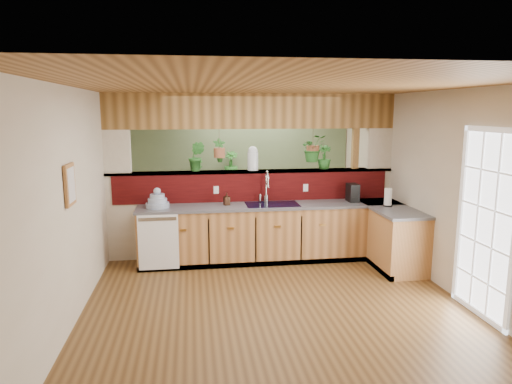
{
  "coord_description": "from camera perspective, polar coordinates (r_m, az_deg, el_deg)",
  "views": [
    {
      "loc": [
        -0.98,
        -5.85,
        2.33
      ],
      "look_at": [
        -0.04,
        0.7,
        1.15
      ],
      "focal_mm": 32.0,
      "sensor_mm": 36.0,
      "label": 1
    }
  ],
  "objects": [
    {
      "name": "pass_through_ledge",
      "position": [
        7.33,
        -0.38,
        2.59
      ],
      "size": [
        4.6,
        0.21,
        0.04
      ],
      "primitive_type": "cube",
      "color": "brown",
      "rests_on": "ground"
    },
    {
      "name": "wall_left",
      "position": [
        6.09,
        -20.53,
        -0.28
      ],
      "size": [
        0.02,
        7.0,
        2.6
      ],
      "primitive_type": "cube",
      "color": "beige",
      "rests_on": "ground"
    },
    {
      "name": "faucet",
      "position": [
        7.17,
        1.3,
        0.84
      ],
      "size": [
        0.22,
        0.22,
        0.51
      ],
      "color": "#B7B7B2",
      "rests_on": "countertop"
    },
    {
      "name": "hanging_plant_b",
      "position": [
        7.48,
        7.14,
        6.88
      ],
      "size": [
        0.45,
        0.41,
        0.56
      ],
      "color": "brown",
      "rests_on": "header_beam"
    },
    {
      "name": "shelf_plant_a",
      "position": [
        9.17,
        -7.25,
        3.04
      ],
      "size": [
        0.22,
        0.17,
        0.37
      ],
      "primitive_type": "imported",
      "rotation": [
        0.0,
        0.0,
        0.19
      ],
      "color": "#246021",
      "rests_on": "shelving_console"
    },
    {
      "name": "ledge_plant_right",
      "position": [
        7.56,
        8.52,
        4.33
      ],
      "size": [
        0.28,
        0.28,
        0.39
      ],
      "primitive_type": "imported",
      "rotation": [
        0.0,
        0.0,
        -0.39
      ],
      "color": "#246021",
      "rests_on": "pass_through_ledge"
    },
    {
      "name": "dishwasher",
      "position": [
        6.8,
        -12.1,
        -6.12
      ],
      "size": [
        0.58,
        0.03,
        0.82
      ],
      "color": "white",
      "rests_on": "ground"
    },
    {
      "name": "header_beam",
      "position": [
        7.27,
        -0.39,
        10.07
      ],
      "size": [
        4.6,
        0.15,
        0.55
      ],
      "primitive_type": "cube",
      "color": "brown",
      "rests_on": "ground"
    },
    {
      "name": "wall_right",
      "position": [
        6.79,
        20.88,
        0.71
      ],
      "size": [
        0.02,
        7.0,
        2.6
      ],
      "primitive_type": "cube",
      "color": "beige",
      "rests_on": "ground"
    },
    {
      "name": "countertop",
      "position": [
        7.21,
        6.78,
        -5.09
      ],
      "size": [
        4.14,
        1.52,
        0.9
      ],
      "color": "#9C6636",
      "rests_on": "ground"
    },
    {
      "name": "pass_through_partition",
      "position": [
        7.36,
        -0.15,
        1.2
      ],
      "size": [
        4.6,
        0.21,
        2.6
      ],
      "color": "beige",
      "rests_on": "ground"
    },
    {
      "name": "wall_back",
      "position": [
        9.46,
        -2.14,
        3.85
      ],
      "size": [
        4.6,
        0.02,
        2.6
      ],
      "primitive_type": "cube",
      "color": "beige",
      "rests_on": "ground"
    },
    {
      "name": "wall_front",
      "position": [
        2.75,
        13.67,
        -12.23
      ],
      "size": [
        4.6,
        0.02,
        2.6
      ],
      "primitive_type": "cube",
      "color": "beige",
      "rests_on": "ground"
    },
    {
      "name": "ledge_plant_left",
      "position": [
        7.24,
        -7.44,
        4.43
      ],
      "size": [
        0.31,
        0.28,
        0.47
      ],
      "primitive_type": "imported",
      "rotation": [
        0.0,
        0.0,
        -0.31
      ],
      "color": "#246021",
      "rests_on": "pass_through_ledge"
    },
    {
      "name": "ceiling",
      "position": [
        5.94,
        1.4,
        12.71
      ],
      "size": [
        4.6,
        7.0,
        0.01
      ],
      "primitive_type": "cube",
      "color": "brown",
      "rests_on": "ground"
    },
    {
      "name": "floor_plant",
      "position": [
        8.49,
        8.35,
        -3.59
      ],
      "size": [
        0.68,
        0.61,
        0.67
      ],
      "primitive_type": "imported",
      "rotation": [
        0.0,
        0.0,
        -0.16
      ],
      "color": "#246021",
      "rests_on": "ground"
    },
    {
      "name": "ground",
      "position": [
        6.38,
        1.3,
        -11.33
      ],
      "size": [
        4.6,
        7.0,
        0.01
      ],
      "primitive_type": "cube",
      "color": "#56391A",
      "rests_on": "ground"
    },
    {
      "name": "sage_backwall",
      "position": [
        9.44,
        -2.12,
        3.84
      ],
      "size": [
        4.55,
        0.02,
        2.55
      ],
      "primitive_type": "cube",
      "color": "#5C724D",
      "rests_on": "ground"
    },
    {
      "name": "shelving_console",
      "position": [
        9.3,
        -4.9,
        -1.28
      ],
      "size": [
        1.6,
        0.5,
        1.05
      ],
      "primitive_type": "cube",
      "rotation": [
        0.0,
        0.0,
        -0.05
      ],
      "color": "black",
      "rests_on": "ground"
    },
    {
      "name": "dish_stack",
      "position": [
        6.98,
        -12.22,
        -1.16
      ],
      "size": [
        0.35,
        0.35,
        0.3
      ],
      "color": "#92A0BC",
      "rests_on": "countertop"
    },
    {
      "name": "soap_dispenser",
      "position": [
        7.02,
        -3.69,
        -0.86
      ],
      "size": [
        0.11,
        0.11,
        0.19
      ],
      "primitive_type": "imported",
      "rotation": [
        0.0,
        0.0,
        0.28
      ],
      "color": "#331E12",
      "rests_on": "countertop"
    },
    {
      "name": "hanging_plant_a",
      "position": [
        7.23,
        -4.61,
        6.15
      ],
      "size": [
        0.21,
        0.18,
        0.49
      ],
      "color": "brown",
      "rests_on": "header_beam"
    },
    {
      "name": "shelf_plant_b",
      "position": [
        9.2,
        -3.15,
        3.53
      ],
      "size": [
        0.34,
        0.34,
        0.5
      ],
      "primitive_type": "imported",
      "rotation": [
        0.0,
        0.0,
        -0.22
      ],
      "color": "#246021",
      "rests_on": "shelving_console"
    },
    {
      "name": "paper_towel",
      "position": [
        7.2,
        16.17,
        -0.67
      ],
      "size": [
        0.14,
        0.14,
        0.29
      ],
      "color": "black",
      "rests_on": "countertop"
    },
    {
      "name": "glass_jar",
      "position": [
        7.31,
        -0.4,
        4.24
      ],
      "size": [
        0.17,
        0.17,
        0.39
      ],
      "color": "silver",
      "rests_on": "pass_through_ledge"
    },
    {
      "name": "coffee_maker",
      "position": [
        7.43,
        12.02,
        -0.18
      ],
      "size": [
        0.15,
        0.26,
        0.29
      ],
      "rotation": [
        0.0,
        0.0,
        0.0
      ],
      "color": "black",
      "rests_on": "countertop"
    },
    {
      "name": "navy_sink",
      "position": [
        7.1,
        2.03,
        -2.17
      ],
      "size": [
        0.82,
        0.5,
        0.18
      ],
      "color": "black",
      "rests_on": "countertop"
    },
    {
      "name": "french_door",
      "position": [
        5.74,
        26.7,
        -3.89
      ],
      "size": [
        0.06,
        1.02,
        2.16
      ],
      "primitive_type": "cube",
      "color": "white",
      "rests_on": "ground"
    },
    {
      "name": "framed_print",
      "position": [
        5.28,
        -22.23,
        0.84
      ],
      "size": [
        0.04,
        0.35,
        0.45
      ],
      "color": "#9C6636",
      "rests_on": "wall_left"
    }
  ]
}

